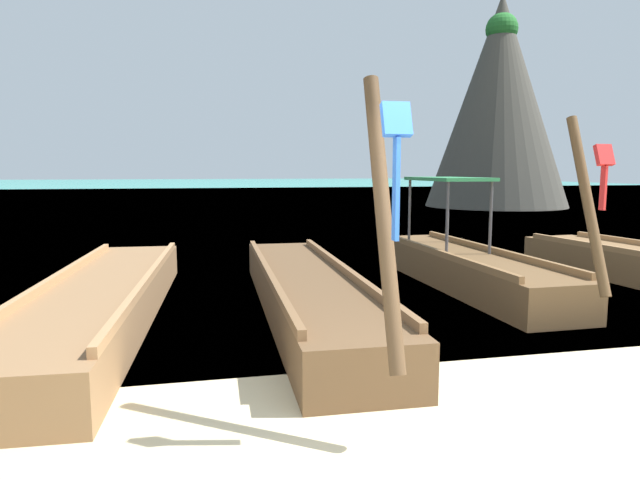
# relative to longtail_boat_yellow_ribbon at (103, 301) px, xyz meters

# --- Properties ---
(sea_water) EXTENTS (120.00, 120.00, 0.00)m
(sea_water) POSITION_rel_longtail_boat_yellow_ribbon_xyz_m (2.82, 57.67, -0.28)
(sea_water) COLOR #2DB29E
(sea_water) RESTS_ON ground
(longtail_boat_yellow_ribbon) EXTENTS (1.59, 7.44, 2.57)m
(longtail_boat_yellow_ribbon) POSITION_rel_longtail_boat_yellow_ribbon_xyz_m (0.00, 0.00, 0.00)
(longtail_boat_yellow_ribbon) COLOR olive
(longtail_boat_yellow_ribbon) RESTS_ON ground
(longtail_boat_blue_ribbon) EXTENTS (1.30, 7.14, 2.71)m
(longtail_boat_blue_ribbon) POSITION_rel_longtail_boat_yellow_ribbon_xyz_m (2.69, -0.11, 0.01)
(longtail_boat_blue_ribbon) COLOR brown
(longtail_boat_blue_ribbon) RESTS_ON ground
(longtail_boat_red_ribbon) EXTENTS (1.22, 6.07, 2.63)m
(longtail_boat_red_ribbon) POSITION_rel_longtail_boat_yellow_ribbon_xyz_m (5.65, 1.09, 0.06)
(longtail_boat_red_ribbon) COLOR brown
(longtail_boat_red_ribbon) RESTS_ON ground
(karst_rock) EXTENTS (7.96, 7.52, 11.25)m
(karst_rock) POSITION_rel_longtail_boat_yellow_ribbon_xyz_m (17.29, 20.05, 5.07)
(karst_rock) COLOR #47443D
(karst_rock) RESTS_ON ground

